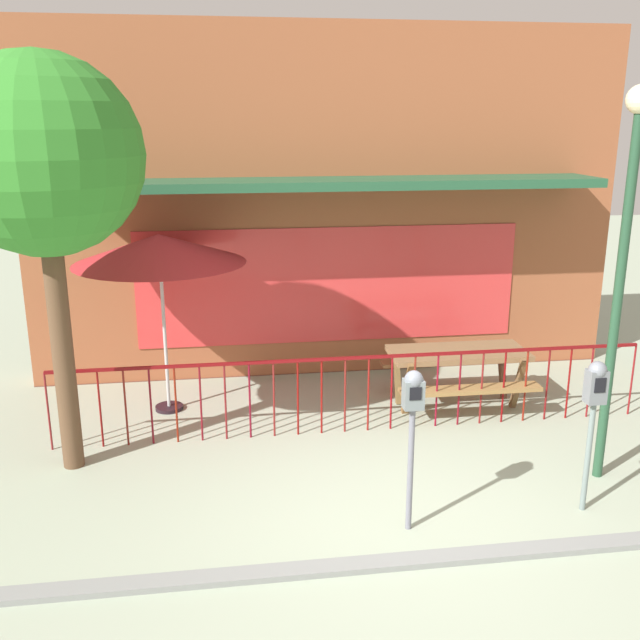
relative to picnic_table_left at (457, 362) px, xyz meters
name	(u,v)px	position (x,y,z in m)	size (l,w,h in m)	color
ground	(397,521)	(-1.47, -2.66, -0.61)	(40.00, 40.00, 0.00)	#9AA790
pub_storefront	(328,205)	(-1.47, 1.74, 1.88)	(8.57, 1.48, 4.98)	brown
patio_fence_front	(357,380)	(-1.47, -0.60, 0.05)	(7.22, 0.04, 0.97)	maroon
picnic_table_left	(457,362)	(0.00, 0.00, 0.00)	(1.82, 1.38, 0.79)	brown
patio_umbrella	(159,250)	(-3.79, 0.41, 1.53)	(2.15, 2.15, 2.33)	black
parking_meter_near	(595,397)	(0.39, -2.72, 0.58)	(0.18, 0.17, 1.54)	slate
parking_meter_far	(413,408)	(-1.40, -2.80, 0.61)	(0.18, 0.17, 1.57)	slate
street_tree	(43,159)	(-4.74, -1.04, 2.72)	(2.01, 2.01, 4.37)	brown
street_lamp	(625,234)	(0.89, -2.09, 2.01)	(0.28, 0.28, 4.02)	#244930
curb_edge	(416,563)	(-1.47, -3.34, -0.61)	(11.99, 0.20, 0.11)	gray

